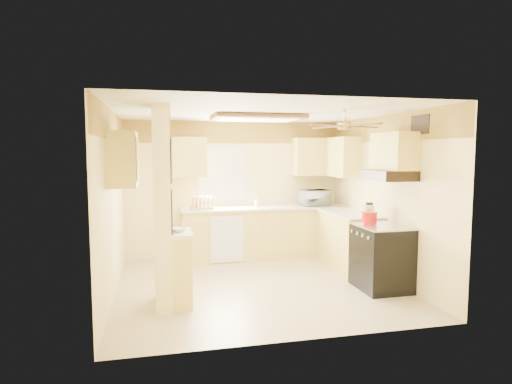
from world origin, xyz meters
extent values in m
plane|color=#CEB68F|center=(0.00, 0.00, 0.00)|extent=(4.00, 4.00, 0.00)
plane|color=white|center=(0.00, 0.00, 2.50)|extent=(4.00, 4.00, 0.00)
plane|color=#FDE69A|center=(0.00, 1.90, 1.25)|extent=(4.00, 0.00, 4.00)
plane|color=#FDE69A|center=(0.00, -1.90, 1.25)|extent=(4.00, 0.00, 4.00)
plane|color=#FDE69A|center=(-2.00, 0.00, 1.25)|extent=(0.00, 3.80, 3.80)
plane|color=#FDE69A|center=(2.00, 0.00, 1.25)|extent=(0.00, 3.80, 3.80)
cube|color=gold|center=(0.00, 1.88, 2.30)|extent=(4.00, 0.02, 0.40)
cube|color=#FDE69A|center=(-1.35, -0.55, 1.25)|extent=(0.20, 0.70, 2.50)
cube|color=#F2E376|center=(-1.13, -0.55, 0.45)|extent=(0.25, 0.55, 0.90)
cube|color=white|center=(-1.13, -0.55, 0.92)|extent=(0.28, 0.58, 0.04)
cube|color=#F2E376|center=(0.50, 1.60, 0.45)|extent=(3.00, 0.60, 0.90)
cube|color=#F2E376|center=(1.70, 0.60, 0.45)|extent=(0.60, 1.40, 0.90)
cube|color=white|center=(0.50, 1.59, 0.92)|extent=(3.04, 0.64, 0.04)
cube|color=white|center=(1.69, 0.60, 0.92)|extent=(0.64, 1.44, 0.04)
cube|color=white|center=(-0.25, 1.29, 0.43)|extent=(0.58, 0.02, 0.80)
cube|color=white|center=(-0.25, 1.89, 1.55)|extent=(0.92, 0.02, 1.02)
cube|color=white|center=(-0.25, 1.89, 1.55)|extent=(0.80, 0.02, 0.90)
cube|color=#F2E376|center=(-0.85, 1.72, 1.85)|extent=(0.60, 0.35, 0.70)
cube|color=#F2E376|center=(1.55, 1.72, 1.85)|extent=(0.90, 0.35, 0.70)
cube|color=#F2E376|center=(1.82, 1.25, 1.85)|extent=(0.35, 1.00, 0.70)
cube|color=#F2E376|center=(-1.82, -0.25, 1.85)|extent=(0.35, 0.75, 0.70)
cube|color=#F2E376|center=(1.82, -0.55, 1.95)|extent=(0.35, 0.76, 0.52)
cube|color=black|center=(1.67, -0.55, 0.45)|extent=(0.65, 0.76, 0.90)
cube|color=silver|center=(1.67, -0.55, 0.91)|extent=(0.66, 0.77, 0.02)
cylinder|color=silver|center=(1.34, -0.80, 0.80)|extent=(0.03, 0.05, 0.05)
cylinder|color=silver|center=(1.34, -0.63, 0.80)|extent=(0.03, 0.05, 0.05)
cylinder|color=silver|center=(1.34, -0.47, 0.80)|extent=(0.03, 0.05, 0.05)
cylinder|color=silver|center=(1.34, -0.30, 0.80)|extent=(0.03, 0.05, 0.05)
cube|color=black|center=(1.74, -0.55, 1.62)|extent=(0.50, 0.76, 0.14)
cube|color=black|center=(-1.24, -0.55, 1.85)|extent=(0.02, 0.42, 0.57)
cube|color=white|center=(-1.23, -0.55, 1.85)|extent=(0.01, 0.37, 0.52)
cube|color=black|center=(-1.24, -0.55, 1.20)|extent=(0.02, 0.42, 0.57)
cube|color=yellow|center=(-1.23, -0.55, 1.20)|extent=(0.01, 0.37, 0.52)
cube|color=brown|center=(0.10, 0.50, 2.46)|extent=(1.35, 0.95, 0.06)
cube|color=white|center=(0.10, 0.50, 2.44)|extent=(1.15, 0.75, 0.02)
cylinder|color=gold|center=(1.00, -0.70, 2.42)|extent=(0.04, 0.04, 0.16)
cylinder|color=gold|center=(1.00, -0.70, 2.28)|extent=(0.18, 0.18, 0.08)
cube|color=brown|center=(1.30, -0.59, 2.28)|extent=(0.55, 0.28, 0.01)
cube|color=brown|center=(0.89, -0.40, 2.28)|extent=(0.28, 0.55, 0.01)
cube|color=brown|center=(0.70, -0.81, 2.28)|extent=(0.55, 0.28, 0.01)
cube|color=brown|center=(1.11, -1.00, 2.28)|extent=(0.28, 0.55, 0.01)
cube|color=black|center=(1.98, -0.90, 2.30)|extent=(0.02, 0.40, 0.25)
imported|color=white|center=(1.47, 1.58, 1.09)|extent=(0.57, 0.42, 0.29)
imported|color=white|center=(-1.15, -0.53, 0.96)|extent=(0.23, 0.23, 0.05)
cylinder|color=red|center=(1.61, -0.28, 0.98)|extent=(0.21, 0.21, 0.14)
cylinder|color=red|center=(1.61, -0.28, 1.06)|extent=(0.23, 0.23, 0.02)
cylinder|color=silver|center=(1.72, -0.07, 1.05)|extent=(0.16, 0.16, 0.21)
cylinder|color=black|center=(1.72, -0.07, 1.17)|extent=(0.11, 0.11, 0.03)
cube|color=#DEB880|center=(-0.65, 1.57, 0.96)|extent=(0.41, 0.32, 0.04)
cube|color=#DEB880|center=(-0.81, 1.57, 1.05)|extent=(0.02, 0.26, 0.22)
cube|color=#DEB880|center=(-0.74, 1.57, 1.05)|extent=(0.02, 0.26, 0.22)
cube|color=#DEB880|center=(-0.68, 1.57, 1.05)|extent=(0.02, 0.26, 0.22)
cube|color=#DEB880|center=(-0.61, 1.57, 1.05)|extent=(0.02, 0.26, 0.22)
cube|color=#DEB880|center=(-0.55, 1.57, 1.05)|extent=(0.02, 0.26, 0.22)
cube|color=#DEB880|center=(-0.48, 1.57, 1.05)|extent=(0.02, 0.26, 0.22)
cylinder|color=white|center=(-0.74, 1.57, 1.05)|extent=(0.02, 0.22, 0.22)
cylinder|color=white|center=(-0.61, 1.57, 1.05)|extent=(0.02, 0.22, 0.22)
cylinder|color=white|center=(0.37, 1.66, 1.00)|extent=(0.10, 0.10, 0.12)
cylinder|color=#DEB880|center=(0.39, 1.66, 1.04)|extent=(0.01, 0.01, 0.19)
cylinder|color=#DEB880|center=(0.37, 1.68, 1.04)|extent=(0.01, 0.01, 0.19)
cylinder|color=#DEB880|center=(0.35, 1.66, 1.04)|extent=(0.01, 0.01, 0.19)
cylinder|color=#DEB880|center=(0.37, 1.64, 1.04)|extent=(0.01, 0.01, 0.19)
camera|label=1|loc=(-1.38, -5.94, 1.95)|focal=30.00mm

